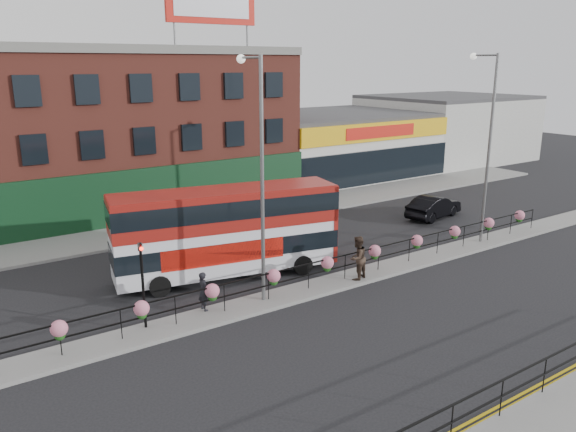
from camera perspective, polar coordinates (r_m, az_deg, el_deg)
ground at (r=24.61m, az=3.97°, el=-7.15°), size 120.00×120.00×0.00m
north_pavement at (r=34.28m, az=-8.51°, el=-0.64°), size 60.00×4.00×0.15m
median at (r=24.58m, az=3.97°, el=-6.99°), size 60.00×1.60×0.15m
yellow_line_inner at (r=18.83m, az=23.29°, el=-15.94°), size 60.00×0.10×0.01m
yellow_line_outer at (r=18.75m, az=23.76°, el=-16.13°), size 60.00×0.10×0.01m
brick_building at (r=39.33m, az=-19.29°, el=8.23°), size 25.00×12.21×10.30m
supermarket at (r=48.76m, az=4.38°, el=7.30°), size 15.00×12.25×5.30m
warehouse_east at (r=59.04m, az=15.73°, el=8.66°), size 14.50×12.00×6.30m
median_railing at (r=24.23m, az=4.02°, el=-4.87°), size 30.04×0.56×1.23m
south_railing at (r=16.68m, az=20.94°, el=-16.12°), size 20.04×0.05×1.12m
double_decker_bus at (r=25.05m, az=-6.20°, el=-0.77°), size 10.28×4.29×4.05m
car at (r=36.20m, az=14.59°, el=0.92°), size 3.05×4.83×1.41m
pedestrian_a at (r=21.94m, az=-8.58°, el=-7.56°), size 0.60×0.42×1.55m
pedestrian_b at (r=24.81m, az=7.06°, el=-4.25°), size 1.37×1.28×1.96m
lamp_column_west at (r=21.50m, az=-3.01°, el=5.71°), size 0.34×1.68×9.55m
lamp_column_east at (r=30.78m, az=19.51°, el=7.96°), size 0.35×1.71×9.73m
traffic_light_median at (r=20.41m, az=-14.64°, el=-5.02°), size 0.15×0.28×3.65m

